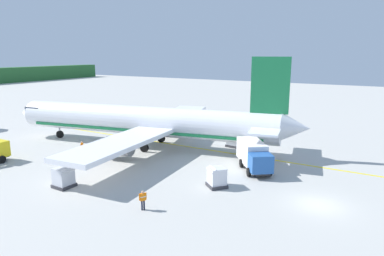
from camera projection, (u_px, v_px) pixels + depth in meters
airliner_foreground at (146, 122)px, 45.80m from camera, size 34.47×41.47×11.90m
service_truck_baggage at (253, 155)px, 37.03m from camera, size 6.60×5.71×2.91m
cargo_container_near at (234, 140)px, 46.23m from camera, size 1.95×1.95×2.03m
cargo_container_mid at (64, 177)px, 32.12m from camera, size 1.74×1.74×2.02m
cargo_container_far at (217, 177)px, 32.19m from camera, size 2.33×2.33×1.98m
crew_marshaller at (143, 199)px, 27.40m from camera, size 0.54×0.44×1.62m
crew_loader_left at (82, 147)px, 42.41m from camera, size 0.55×0.44×1.71m
apron_guide_line at (185, 146)px, 46.52m from camera, size 0.30×60.00×0.01m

